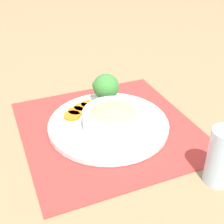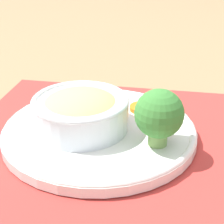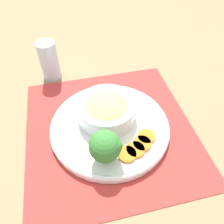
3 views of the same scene
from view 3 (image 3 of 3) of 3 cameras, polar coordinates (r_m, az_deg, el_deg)
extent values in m
plane|color=#8C704C|center=(0.61, -0.57, -4.48)|extent=(4.00, 4.00, 0.00)
cube|color=#B2332D|center=(0.61, -0.57, -4.37)|extent=(0.48, 0.49, 0.00)
cylinder|color=white|center=(0.60, -0.58, -3.79)|extent=(0.32, 0.32, 0.02)
torus|color=white|center=(0.59, -0.58, -3.31)|extent=(0.32, 0.32, 0.01)
cylinder|color=silver|center=(0.60, -0.99, 0.47)|extent=(0.16, 0.16, 0.05)
torus|color=silver|center=(0.58, -1.02, 2.12)|extent=(0.16, 0.16, 0.01)
ellipsoid|color=#EAC66B|center=(0.59, -1.01, 1.28)|extent=(0.13, 0.13, 0.05)
cylinder|color=#759E51|center=(0.53, -1.75, -11.34)|extent=(0.03, 0.03, 0.02)
sphere|color=#387A33|center=(0.49, -1.86, -8.92)|extent=(0.08, 0.08, 0.08)
sphere|color=#387A33|center=(0.48, 0.81, -8.87)|extent=(0.03, 0.03, 0.03)
sphere|color=#387A33|center=(0.49, -4.26, -8.48)|extent=(0.03, 0.03, 0.03)
cylinder|color=orange|center=(0.54, 3.94, -10.93)|extent=(0.05, 0.05, 0.01)
cylinder|color=orange|center=(0.55, 6.15, -9.73)|extent=(0.05, 0.05, 0.01)
cylinder|color=orange|center=(0.56, 7.84, -8.17)|extent=(0.05, 0.05, 0.01)
cylinder|color=orange|center=(0.57, 8.93, -6.36)|extent=(0.05, 0.05, 0.01)
cylinder|color=silver|center=(0.76, -16.10, 12.75)|extent=(0.06, 0.06, 0.13)
cylinder|color=silver|center=(0.78, -15.74, 11.36)|extent=(0.05, 0.05, 0.08)
camera|label=1|loc=(1.06, 8.07, 47.62)|focal=50.00mm
camera|label=2|loc=(0.54, -67.29, -0.71)|focal=60.00mm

